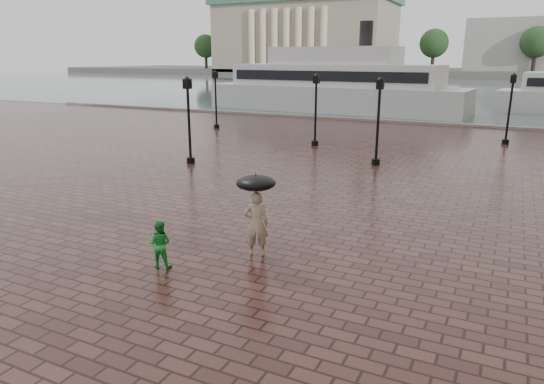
# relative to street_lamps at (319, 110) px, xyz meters

# --- Properties ---
(ground) EXTENTS (300.00, 300.00, 0.00)m
(ground) POSITION_rel_street_lamps_xyz_m (1.60, -17.60, -2.33)
(ground) COLOR #351C18
(ground) RESTS_ON ground
(harbour_water) EXTENTS (240.00, 240.00, 0.00)m
(harbour_water) POSITION_rel_street_lamps_xyz_m (1.60, 74.40, -2.33)
(harbour_water) COLOR #414A4F
(harbour_water) RESTS_ON ground
(quay_edge) EXTENTS (80.00, 0.60, 0.30)m
(quay_edge) POSITION_rel_street_lamps_xyz_m (1.60, 14.40, -2.33)
(quay_edge) COLOR slate
(quay_edge) RESTS_ON ground
(far_shore) EXTENTS (300.00, 60.00, 2.00)m
(far_shore) POSITION_rel_street_lamps_xyz_m (1.60, 142.40, -1.33)
(far_shore) COLOR #4C4C47
(far_shore) RESTS_ON ground
(museum) EXTENTS (57.00, 32.50, 26.00)m
(museum) POSITION_rel_street_lamps_xyz_m (-53.40, 127.01, 11.58)
(museum) COLOR gray
(museum) RESTS_ON ground
(far_trees) EXTENTS (188.00, 8.00, 13.50)m
(far_trees) POSITION_rel_street_lamps_xyz_m (1.60, 120.40, 7.09)
(far_trees) COLOR #2D2119
(far_trees) RESTS_ON ground
(street_lamps) EXTENTS (21.44, 14.44, 4.40)m
(street_lamps) POSITION_rel_street_lamps_xyz_m (0.00, 0.00, 0.00)
(street_lamps) COLOR black
(street_lamps) RESTS_ON ground
(adult_pedestrian) EXTENTS (0.81, 0.69, 1.88)m
(adult_pedestrian) POSITION_rel_street_lamps_xyz_m (4.66, -17.17, -1.39)
(adult_pedestrian) COLOR tan
(adult_pedestrian) RESTS_ON ground
(child_pedestrian) EXTENTS (0.75, 0.66, 1.30)m
(child_pedestrian) POSITION_rel_street_lamps_xyz_m (2.73, -19.01, -1.67)
(child_pedestrian) COLOR green
(child_pedestrian) RESTS_ON ground
(ferry_near) EXTENTS (27.73, 8.74, 8.95)m
(ferry_near) POSITION_rel_street_lamps_xyz_m (-6.34, 20.99, 0.36)
(ferry_near) COLOR #BEBEBE
(ferry_near) RESTS_ON ground
(umbrella) EXTENTS (1.10, 1.10, 1.19)m
(umbrella) POSITION_rel_street_lamps_xyz_m (4.66, -17.17, -0.21)
(umbrella) COLOR black
(umbrella) RESTS_ON ground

